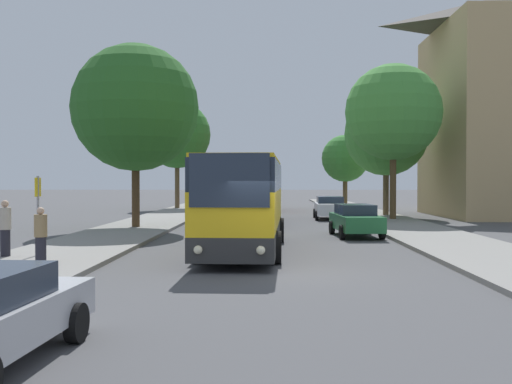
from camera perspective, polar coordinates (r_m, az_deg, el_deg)
name	(u,v)px	position (r m, az deg, el deg)	size (l,w,h in m)	color
ground_plane	(275,272)	(16.52, 1.77, -7.65)	(300.00, 300.00, 0.00)	#4C4C4F
sidewalk_left	(21,269)	(17.87, -21.47, -6.82)	(4.00, 120.00, 0.15)	gray
bus_front	(245,202)	(21.12, -1.10, -0.99)	(2.97, 10.63, 3.26)	#2D2D2D
bus_middle	(254,194)	(35.53, -0.15, -0.17)	(2.74, 11.79, 3.23)	#2D519E
bus_rear	(259,190)	(49.98, 0.31, 0.23)	(3.02, 10.30, 3.31)	gray
parked_car_right_near	(356,220)	(27.22, 9.46, -2.61)	(2.10, 4.40, 1.44)	#236B38
parked_car_right_far	(330,207)	(39.34, 7.06, -1.44)	(2.16, 4.64, 1.48)	silver
bus_stop_sign	(38,206)	(20.12, -20.05, -1.27)	(0.08, 0.45, 2.50)	gray
pedestrian_waiting_near	(5,228)	(20.24, -22.78, -3.17)	(0.36, 0.36, 1.75)	#23232D
pedestrian_waiting_far	(41,235)	(18.05, -19.82, -3.92)	(0.36, 0.36, 1.61)	#23232D
tree_left_near	(135,108)	(31.44, -11.42, 7.86)	(6.49, 6.49, 9.33)	#47331E
tree_left_far	(177,135)	(52.72, -7.53, 5.42)	(5.85, 5.85, 9.29)	brown
tree_right_near	(345,159)	(52.78, 8.49, 3.17)	(4.10, 4.10, 6.37)	brown
tree_right_mid	(393,112)	(38.19, 12.94, 7.40)	(5.95, 5.95, 9.57)	#513D23
tree_right_far	(386,134)	(42.50, 12.29, 5.41)	(5.77, 5.77, 8.48)	brown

